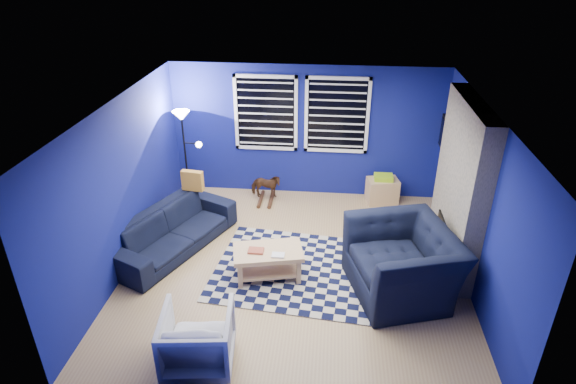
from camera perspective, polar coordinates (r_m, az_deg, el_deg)
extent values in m
plane|color=tan|center=(7.40, 0.76, -8.86)|extent=(5.00, 5.00, 0.00)
plane|color=white|center=(6.25, 0.90, 9.93)|extent=(5.00, 5.00, 0.00)
plane|color=navy|center=(9.02, 2.19, 7.11)|extent=(5.00, 0.00, 5.00)
plane|color=navy|center=(7.35, -18.97, 0.64)|extent=(0.00, 5.00, 5.00)
plane|color=navy|center=(7.01, 21.63, -1.18)|extent=(0.00, 5.00, 5.00)
cube|color=gray|center=(7.41, 19.76, 0.71)|extent=(0.26, 2.00, 2.50)
cube|color=black|center=(7.80, 17.73, -5.16)|extent=(0.04, 0.70, 0.60)
cube|color=gray|center=(7.94, 16.49, -7.02)|extent=(0.50, 1.20, 0.08)
cube|color=black|center=(8.96, -2.63, 9.33)|extent=(1.05, 0.02, 1.30)
cube|color=white|center=(8.76, -2.74, 13.54)|extent=(1.17, 0.05, 0.06)
cube|color=white|center=(9.18, -2.55, 5.27)|extent=(1.17, 0.05, 0.06)
cube|color=black|center=(8.87, 5.81, 9.03)|extent=(1.05, 0.02, 1.30)
cube|color=white|center=(8.67, 6.03, 13.28)|extent=(1.17, 0.05, 0.06)
cube|color=white|center=(9.10, 5.61, 4.95)|extent=(1.17, 0.05, 0.06)
cube|color=black|center=(8.71, 18.38, 5.99)|extent=(0.06, 1.00, 0.58)
cube|color=black|center=(8.70, 18.16, 6.01)|extent=(0.01, 0.92, 0.50)
cube|color=black|center=(7.33, 1.37, -9.19)|extent=(2.69, 2.25, 0.02)
imported|color=black|center=(7.87, -13.51, -4.43)|extent=(2.42, 1.74, 0.66)
imported|color=black|center=(6.87, 13.38, -8.05)|extent=(1.79, 1.66, 0.96)
imported|color=gray|center=(5.82, -10.63, -16.69)|extent=(0.88, 0.90, 0.74)
imported|color=#412115|center=(9.04, -2.67, 0.69)|extent=(0.30, 0.60, 0.49)
cube|color=tan|center=(6.96, -2.39, -7.10)|extent=(1.09, 0.77, 0.07)
cube|color=tan|center=(7.14, -2.34, -9.13)|extent=(0.98, 0.67, 0.03)
cube|color=#983F2B|center=(6.91, -3.82, -6.95)|extent=(0.25, 0.20, 0.03)
cube|color=silver|center=(6.81, -1.17, -7.50)|extent=(0.20, 0.17, 0.03)
cube|color=tan|center=(6.98, -6.03, -9.45)|extent=(0.08, 0.08, 0.39)
cube|color=tan|center=(6.88, 0.88, -9.91)|extent=(0.08, 0.08, 0.39)
cube|color=tan|center=(7.33, -5.37, -7.41)|extent=(0.08, 0.08, 0.39)
cube|color=tan|center=(7.23, 1.18, -7.81)|extent=(0.08, 0.08, 0.39)
cube|color=tan|center=(9.22, 11.10, 0.15)|extent=(0.63, 0.48, 0.47)
cube|color=black|center=(9.22, 11.10, 0.15)|extent=(0.55, 0.43, 0.37)
cube|color=#93C817|center=(9.09, 11.25, 1.71)|extent=(0.39, 0.32, 0.09)
cylinder|color=black|center=(9.33, -11.50, -1.08)|extent=(0.23, 0.23, 0.03)
cylinder|color=black|center=(8.97, -11.99, 3.59)|extent=(0.03, 0.03, 1.67)
cone|color=white|center=(8.67, -12.54, 8.81)|extent=(0.30, 0.30, 0.17)
sphere|color=white|center=(8.71, -10.53, 5.56)|extent=(0.11, 0.11, 0.11)
cube|color=#C2832D|center=(8.23, -11.25, 1.34)|extent=(0.38, 0.16, 0.35)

